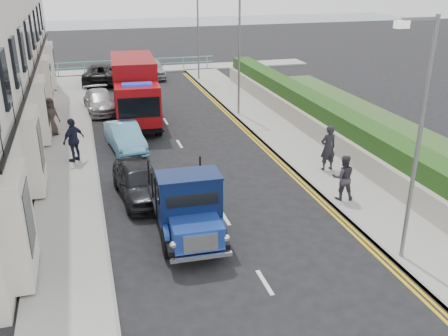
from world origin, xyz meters
TOP-DOWN VIEW (x-y plane):
  - ground at (0.00, 0.00)m, footprint 120.00×120.00m
  - pavement_west at (-5.20, 9.00)m, footprint 2.40×38.00m
  - pavement_east at (5.30, 9.00)m, footprint 2.60×38.00m
  - promenade at (0.00, 29.00)m, footprint 30.00×2.50m
  - sea_plane at (0.00, 60.00)m, footprint 120.00×120.00m
  - garden_east at (7.21, 9.00)m, footprint 1.45×28.00m
  - seafront_railing at (0.00, 28.20)m, footprint 13.00×0.08m
  - lamp_near at (4.18, -2.00)m, footprint 1.23×0.18m
  - lamp_mid at (4.18, 14.00)m, footprint 1.23×0.18m
  - lamp_far at (4.18, 24.00)m, footprint 1.23×0.18m
  - bedford_lorry at (-1.49, 0.88)m, footprint 2.06×4.87m
  - red_lorry at (-1.54, 14.36)m, footprint 2.62×6.74m
  - parked_car_front at (-2.60, 4.40)m, footprint 1.97×4.08m
  - parked_car_mid at (-2.60, 9.98)m, footprint 1.79×3.93m
  - parked_car_rear at (-3.35, 17.13)m, footprint 2.07×4.35m
  - seafront_car_left at (-2.82, 25.20)m, footprint 3.14×5.56m
  - seafront_car_right at (0.99, 26.14)m, footprint 1.87×4.40m
  - pedestrian_east_near at (5.27, 4.76)m, footprint 0.75×0.53m
  - pedestrian_east_far at (4.49, 2.01)m, footprint 0.98×0.85m
  - pedestrian_west_near at (-4.89, 8.71)m, footprint 1.16×1.13m
  - pedestrian_west_far at (-6.00, 12.84)m, footprint 1.13×1.05m

SIDE VIEW (x-z plane):
  - ground at x=0.00m, z-range 0.00..0.00m
  - sea_plane at x=0.00m, z-range 0.00..0.00m
  - pavement_west at x=-5.20m, z-range 0.00..0.12m
  - pavement_east at x=5.30m, z-range 0.00..0.12m
  - promenade at x=0.00m, z-range 0.00..0.12m
  - seafront_railing at x=0.00m, z-range 0.03..1.14m
  - parked_car_rear at x=-3.35m, z-range 0.00..1.22m
  - parked_car_mid at x=-2.60m, z-range 0.00..1.25m
  - parked_car_front at x=-2.60m, z-range 0.00..1.34m
  - seafront_car_left at x=-2.82m, z-range 0.00..1.46m
  - seafront_car_right at x=0.99m, z-range 0.00..1.48m
  - garden_east at x=7.21m, z-range 0.02..1.77m
  - pedestrian_east_far at x=4.49m, z-range 0.12..1.83m
  - bedford_lorry at x=-1.49m, z-range -0.09..2.18m
  - pedestrian_west_far at x=-6.00m, z-range 0.12..2.05m
  - pedestrian_east_near at x=5.27m, z-range 0.12..2.06m
  - pedestrian_west_near at x=-4.89m, z-range 0.12..2.07m
  - red_lorry at x=-1.54m, z-range 0.11..3.58m
  - lamp_near at x=4.18m, z-range 0.50..7.50m
  - lamp_mid at x=4.18m, z-range 0.50..7.50m
  - lamp_far at x=4.18m, z-range 0.50..7.50m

